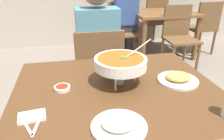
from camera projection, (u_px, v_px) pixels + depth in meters
dining_table_main at (117, 105)px, 1.26m from camera, size 1.15×0.97×0.74m
chair_diner_main at (99, 70)px, 2.00m from camera, size 0.44×0.44×0.90m
diner_main at (97, 44)px, 1.93m from camera, size 0.40×0.45×1.31m
curry_bowl at (120, 63)px, 1.23m from camera, size 0.33×0.30×0.26m
rice_plate at (119, 124)px, 0.91m from camera, size 0.24×0.24×0.06m
appetizer_plate at (178, 78)px, 1.29m from camera, size 0.24×0.24×0.06m
sauce_dish at (62, 88)px, 1.21m from camera, size 0.09×0.09×0.02m
napkin_folded at (32, 117)px, 0.97m from camera, size 0.13×0.09×0.02m
fork_utensil at (26, 125)px, 0.93m from camera, size 0.08×0.16×0.01m
spoon_utensil at (38, 123)px, 0.94m from camera, size 0.04×0.17×0.01m
dining_table_far at (163, 20)px, 3.55m from camera, size 1.00×0.80×0.74m
chair_bg_left at (122, 27)px, 3.51m from camera, size 0.50×0.50×0.90m
chair_bg_middle at (125, 21)px, 3.96m from camera, size 0.47×0.47×0.90m
chair_bg_right at (179, 33)px, 3.17m from camera, size 0.45×0.45×0.90m
chair_bg_corner at (153, 19)px, 4.07m from camera, size 0.48×0.48×0.90m
chair_bg_window at (203, 25)px, 3.65m from camera, size 0.46×0.46×0.90m
patron_bg_left at (125, 12)px, 3.41m from camera, size 0.40×0.45×1.31m
patron_bg_middle at (119, 8)px, 3.84m from camera, size 0.45×0.40×1.31m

